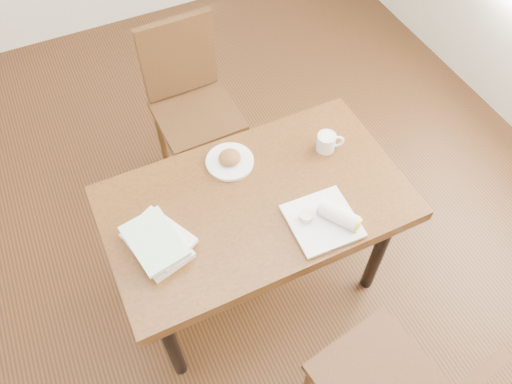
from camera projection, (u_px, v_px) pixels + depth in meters
name	position (u px, v px, depth m)	size (l,w,h in m)	color
ground	(256.00, 281.00, 2.64)	(4.00, 5.00, 0.01)	#472814
room_walls	(256.00, 7.00, 1.31)	(4.02, 5.02, 2.80)	beige
table	(256.00, 211.00, 2.10)	(1.24, 0.72, 0.75)	#5F3216
chair_far	(190.00, 96.00, 2.67)	(0.43, 0.43, 0.95)	#472C14
plate_scone	(230.00, 160.00, 2.12)	(0.21, 0.21, 0.07)	white
coffee_mug	(327.00, 142.00, 2.15)	(0.12, 0.08, 0.08)	white
plate_burrito	(327.00, 219.00, 1.94)	(0.27, 0.27, 0.09)	white
book_stack	(157.00, 242.00, 1.87)	(0.26, 0.31, 0.07)	white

